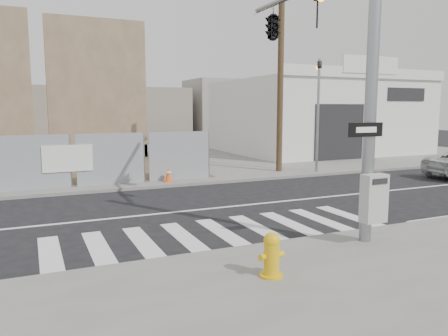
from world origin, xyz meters
name	(u,v)px	position (x,y,z in m)	size (l,w,h in m)	color
ground	(188,211)	(0.00, 0.00, 0.00)	(100.00, 100.00, 0.00)	black
sidewalk_far	(109,160)	(0.00, 14.00, 0.06)	(50.00, 20.00, 0.12)	slate
signal_pole	(300,44)	(2.49, -2.05, 4.78)	(0.96, 5.87, 7.00)	gray
far_signal_pole	(318,99)	(8.00, 4.60, 3.48)	(0.16, 0.20, 5.60)	gray
concrete_wall_right	(98,103)	(-0.50, 14.08, 3.38)	(5.50, 1.30, 8.00)	brown
auto_shop	(316,116)	(14.00, 12.97, 2.54)	(12.00, 10.20, 5.95)	silver
utility_pole_right	(281,62)	(6.50, 5.50, 5.20)	(1.60, 0.28, 10.00)	#4E3D24
fire_hydrant	(272,255)	(-0.49, -5.77, 0.51)	(0.52, 0.52, 0.80)	#E0AB0C
traffic_cone_d	(168,174)	(0.79, 4.65, 0.42)	(0.36, 0.36, 0.62)	#FE570D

